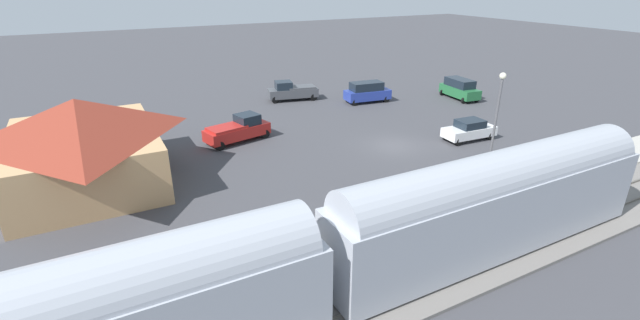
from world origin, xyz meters
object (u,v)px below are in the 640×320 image
at_px(sedan_white, 469,130).
at_px(pedestrian_on_platform, 533,165).
at_px(suv_blue, 367,92).
at_px(pedestrian_waiting_far, 481,184).
at_px(pickup_charcoal, 292,91).
at_px(pickup_red, 238,129).
at_px(passenger_train, 323,253).
at_px(light_pole_near_platform, 497,111).
at_px(station_building, 83,141).
at_px(suv_green, 460,88).

bearing_deg(sedan_white, pedestrian_on_platform, 162.06).
bearing_deg(suv_blue, pedestrian_waiting_far, 162.86).
bearing_deg(pickup_charcoal, sedan_white, -157.53).
bearing_deg(pickup_red, pedestrian_waiting_far, -151.76).
relative_size(passenger_train, pedestrian_on_platform, 21.44).
height_order(suv_blue, pickup_red, suv_blue).
bearing_deg(passenger_train, pickup_red, -9.29).
relative_size(passenger_train, pickup_red, 6.43).
distance_m(sedan_white, light_pole_near_platform, 7.49).
distance_m(passenger_train, pedestrian_waiting_far, 13.37).
bearing_deg(pickup_red, pedestrian_on_platform, -139.19).
height_order(passenger_train, pickup_charcoal, passenger_train).
xyz_separation_m(passenger_train, suv_blue, (26.24, -19.69, -1.71)).
bearing_deg(pickup_charcoal, suv_blue, -124.15).
height_order(station_building, suv_green, station_building).
bearing_deg(station_building, light_pole_near_platform, -114.42).
bearing_deg(suv_green, pedestrian_waiting_far, 138.19).
distance_m(station_building, suv_blue, 28.75).
xyz_separation_m(pedestrian_waiting_far, pickup_red, (17.31, 9.30, -0.25)).
height_order(passenger_train, station_building, station_building).
distance_m(pedestrian_waiting_far, suv_blue, 23.56).
relative_size(passenger_train, suv_blue, 7.19).
bearing_deg(suv_blue, pedestrian_on_platform, 175.50).
relative_size(passenger_train, light_pole_near_platform, 5.24).
distance_m(station_building, pickup_charcoal, 24.41).
distance_m(pedestrian_waiting_far, pickup_charcoal, 27.15).
relative_size(passenger_train, pickup_charcoal, 6.44).
distance_m(passenger_train, pedestrian_on_platform, 18.51).
bearing_deg(passenger_train, suv_blue, -36.88).
bearing_deg(passenger_train, light_pole_near_platform, -68.06).
xyz_separation_m(station_building, pedestrian_waiting_far, (-14.27, -20.54, -1.70)).
bearing_deg(station_building, suv_blue, -73.31).
bearing_deg(station_building, sedan_white, -101.46).
bearing_deg(pickup_red, suv_green, -86.51).
distance_m(passenger_train, pickup_red, 21.40).
height_order(pickup_red, light_pole_near_platform, light_pole_near_platform).
distance_m(pedestrian_waiting_far, suv_green, 25.37).
relative_size(pedestrian_waiting_far, suv_green, 0.34).
xyz_separation_m(pedestrian_waiting_far, sedan_white, (8.53, -7.81, -0.40)).
xyz_separation_m(suv_blue, pickup_red, (-5.20, 16.24, -0.12)).
height_order(passenger_train, suv_blue, passenger_train).
bearing_deg(suv_green, pedestrian_on_platform, 147.56).
relative_size(pickup_charcoal, light_pole_near_platform, 0.81).
bearing_deg(suv_green, suv_blue, 70.16).
height_order(sedan_white, suv_green, suv_green).
distance_m(passenger_train, light_pole_near_platform, 18.26).
relative_size(pedestrian_waiting_far, pickup_red, 0.30).
height_order(station_building, pedestrian_waiting_far, station_building).
distance_m(suv_blue, pickup_red, 17.06).
xyz_separation_m(pickup_red, sedan_white, (-8.79, -17.11, -0.15)).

